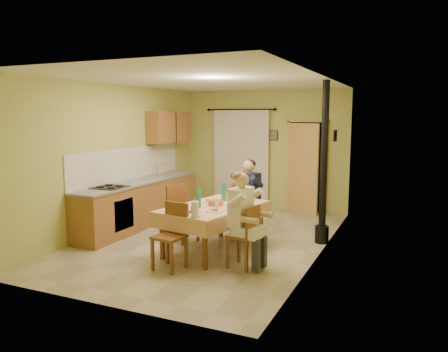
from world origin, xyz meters
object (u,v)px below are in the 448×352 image
at_px(dining_table, 214,229).
at_px(chair_right, 243,249).
at_px(man_right, 243,209).
at_px(man_far, 248,189).
at_px(chair_left, 183,225).
at_px(chair_near, 170,249).
at_px(chair_far, 247,220).
at_px(stove_flue, 323,185).

bearing_deg(dining_table, chair_right, -25.53).
bearing_deg(man_right, chair_right, -90.00).
relative_size(chair_right, man_far, 0.67).
xyz_separation_m(chair_right, chair_left, (-1.49, 0.85, 0.00)).
distance_m(chair_near, man_far, 2.22).
xyz_separation_m(dining_table, chair_far, (0.17, 1.08, -0.09)).
xyz_separation_m(dining_table, man_right, (0.71, -0.53, 0.50)).
relative_size(dining_table, chair_left, 2.04).
distance_m(man_right, stove_flue, 1.92).
relative_size(chair_left, man_far, 0.71).
height_order(man_far, man_right, same).
bearing_deg(chair_far, stove_flue, 24.53).
bearing_deg(chair_right, dining_table, 62.71).
height_order(man_right, stove_flue, stove_flue).
xyz_separation_m(chair_left, man_right, (1.48, -0.85, 0.59)).
bearing_deg(dining_table, man_right, -25.89).
bearing_deg(dining_table, chair_far, 92.05).
distance_m(dining_table, stove_flue, 2.04).
xyz_separation_m(dining_table, man_far, (0.17, 1.09, 0.50)).
bearing_deg(man_right, chair_far, 27.81).
height_order(dining_table, stove_flue, stove_flue).
relative_size(dining_table, man_far, 1.45).
bearing_deg(chair_far, dining_table, -79.57).
height_order(chair_far, stove_flue, stove_flue).
height_order(chair_near, man_far, man_far).
distance_m(chair_far, stove_flue, 1.54).
bearing_deg(dining_table, chair_left, 167.99).
bearing_deg(chair_left, dining_table, 86.40).
bearing_deg(chair_far, man_right, -52.05).
bearing_deg(chair_far, man_far, 90.00).
height_order(chair_left, stove_flue, stove_flue).
height_order(chair_right, man_right, man_right).
bearing_deg(chair_left, stove_flue, 130.48).
xyz_separation_m(man_far, stove_flue, (1.35, 0.11, 0.15)).
distance_m(dining_table, chair_right, 0.91).
height_order(chair_near, chair_right, chair_near).
height_order(chair_left, man_far, man_far).
xyz_separation_m(chair_near, chair_right, (0.95, 0.47, -0.00)).
height_order(man_far, stove_flue, stove_flue).
relative_size(dining_table, stove_flue, 0.72).
xyz_separation_m(chair_far, man_right, (0.55, -1.61, 0.59)).
bearing_deg(chair_right, chair_far, 28.17).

